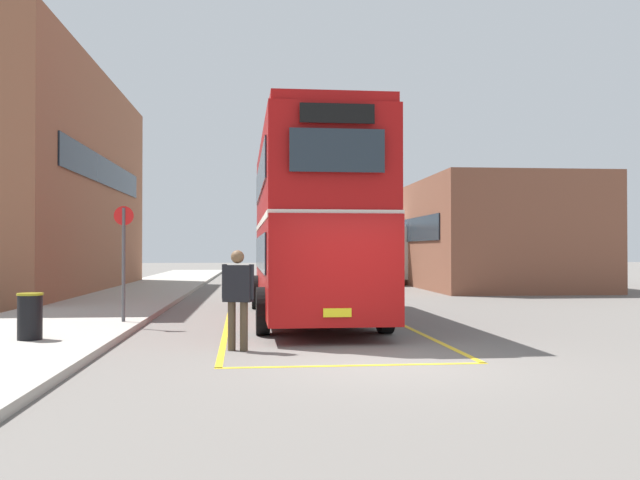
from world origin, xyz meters
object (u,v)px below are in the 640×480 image
object	(u,v)px
double_decker_bus	(310,221)
bus_stop_sign	(124,252)
litter_bin	(30,316)
single_deck_bus	(363,252)
pedestrian_boarding	(238,292)

from	to	relation	value
double_decker_bus	bus_stop_sign	size ratio (longest dim) A/B	4.00
double_decker_bus	bus_stop_sign	xyz separation A→B (m)	(-4.39, -1.64, -0.79)
double_decker_bus	litter_bin	bearing A→B (deg)	-139.16
litter_bin	bus_stop_sign	bearing A→B (deg)	70.60
double_decker_bus	bus_stop_sign	world-z (taller)	double_decker_bus
single_deck_bus	litter_bin	world-z (taller)	single_deck_bus
single_deck_bus	double_decker_bus	bearing A→B (deg)	-102.41
litter_bin	bus_stop_sign	world-z (taller)	bus_stop_sign
pedestrian_boarding	bus_stop_sign	xyz separation A→B (m)	(-2.70, 3.87, 0.69)
double_decker_bus	litter_bin	distance (m)	7.50
single_deck_bus	pedestrian_boarding	distance (m)	26.63
double_decker_bus	single_deck_bus	size ratio (longest dim) A/B	1.08
pedestrian_boarding	litter_bin	distance (m)	3.89
pedestrian_boarding	bus_stop_sign	distance (m)	4.77
single_deck_bus	litter_bin	xyz separation A→B (m)	(-9.96, -25.12, -1.07)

